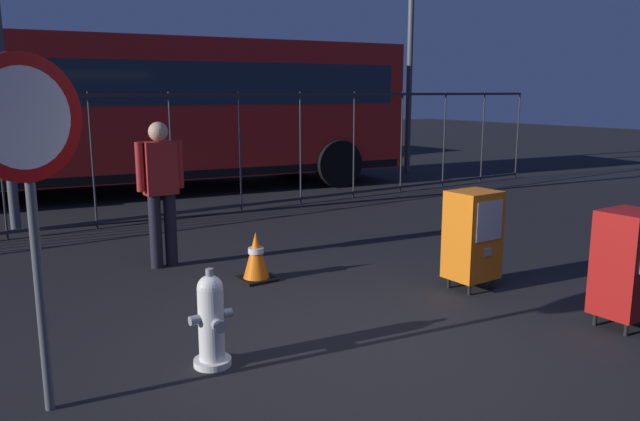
% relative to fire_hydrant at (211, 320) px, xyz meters
% --- Properties ---
extents(ground_plane, '(60.00, 60.00, 0.00)m').
position_rel_fire_hydrant_xyz_m(ground_plane, '(1.16, -0.49, -0.35)').
color(ground_plane, black).
extents(fire_hydrant, '(0.33, 0.31, 0.75)m').
position_rel_fire_hydrant_xyz_m(fire_hydrant, '(0.00, 0.00, 0.00)').
color(fire_hydrant, silver).
rests_on(fire_hydrant, ground_plane).
extents(newspaper_box_primary, '(0.48, 0.42, 1.02)m').
position_rel_fire_hydrant_xyz_m(newspaper_box_primary, '(2.96, 0.16, 0.22)').
color(newspaper_box_primary, black).
rests_on(newspaper_box_primary, ground_plane).
extents(newspaper_box_secondary, '(0.48, 0.42, 1.02)m').
position_rel_fire_hydrant_xyz_m(newspaper_box_secondary, '(3.25, -1.30, 0.22)').
color(newspaper_box_secondary, black).
rests_on(newspaper_box_secondary, ground_plane).
extents(stop_sign, '(0.71, 0.31, 2.23)m').
position_rel_fire_hydrant_xyz_m(stop_sign, '(-1.13, -0.02, 1.25)').
color(stop_sign, '#4C4F54').
rests_on(stop_sign, ground_plane).
extents(pedestrian, '(0.55, 0.22, 1.67)m').
position_rel_fire_hydrant_xyz_m(pedestrian, '(0.66, 2.75, 0.60)').
color(pedestrian, black).
rests_on(pedestrian, ground_plane).
extents(traffic_cone, '(0.36, 0.36, 0.53)m').
position_rel_fire_hydrant_xyz_m(traffic_cone, '(1.28, 1.67, -0.09)').
color(traffic_cone, black).
rests_on(traffic_cone, ground_plane).
extents(fence_barrier, '(18.03, 0.04, 2.00)m').
position_rel_fire_hydrant_xyz_m(fence_barrier, '(1.16, 5.25, 0.67)').
color(fence_barrier, '#2D2D33').
rests_on(fence_barrier, ground_plane).
extents(bus_near, '(10.75, 4.01, 3.00)m').
position_rel_fire_hydrant_xyz_m(bus_near, '(2.44, 8.25, 1.36)').
color(bus_near, red).
rests_on(bus_near, ground_plane).
extents(bus_far, '(10.65, 3.35, 3.00)m').
position_rel_fire_hydrant_xyz_m(bus_far, '(0.59, 12.89, 1.36)').
color(bus_far, '#4C5156').
rests_on(bus_far, ground_plane).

